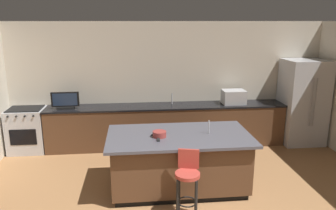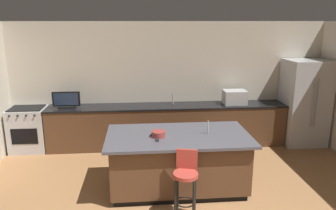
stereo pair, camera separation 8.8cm
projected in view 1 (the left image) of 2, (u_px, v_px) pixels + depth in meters
wall_back at (169, 83)px, 7.19m from camera, size 7.31×0.12×2.64m
counter_back at (167, 126)px, 7.04m from camera, size 5.06×0.62×0.90m
kitchen_island at (179, 161)px, 5.23m from camera, size 2.25×1.23×0.92m
refrigerator at (302, 102)px, 7.13m from camera, size 0.88×0.82×1.85m
range_oven at (28, 130)px, 6.74m from camera, size 0.73×0.63×0.92m
microwave at (234, 97)px, 7.03m from camera, size 0.48×0.36×0.30m
tv_monitor at (65, 101)px, 6.62m from camera, size 0.55×0.16×0.35m
sink_faucet_back at (172, 99)px, 7.00m from camera, size 0.02×0.02×0.24m
sink_faucet_island at (209, 127)px, 5.13m from camera, size 0.02×0.02×0.22m
bar_stool_center at (188, 179)px, 4.43m from camera, size 0.35×0.37×0.95m
fruit_bowl at (159, 134)px, 5.01m from camera, size 0.21×0.21×0.09m
cell_phone at (155, 134)px, 5.14m from camera, size 0.12×0.17×0.01m
tv_remote at (159, 139)px, 4.89m from camera, size 0.06×0.17×0.02m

